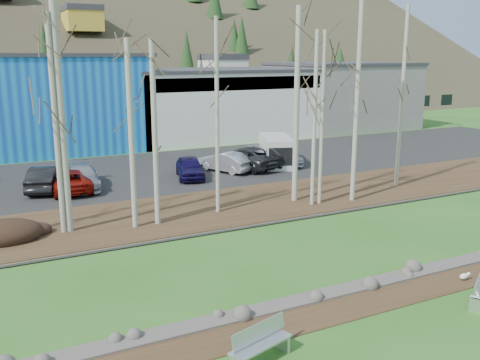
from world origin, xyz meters
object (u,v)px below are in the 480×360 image
car_3 (82,177)px  car_5 (225,162)px  car_7 (264,157)px  van_white (277,151)px  car_1 (45,178)px  car_4 (190,167)px  car_2 (70,180)px  car_8 (286,155)px  seagull (464,276)px  car_6 (247,157)px  bench_intact (260,343)px

car_3 → car_5: car_3 is taller
car_3 → car_7: bearing=10.3°
car_5 → van_white: 4.40m
car_1 → car_4: bearing=-167.0°
car_2 → car_8: (16.06, 1.29, -0.02)m
car_2 → car_5: car_5 is taller
car_2 → van_white: bearing=-174.1°
seagull → car_1: bearing=144.4°
van_white → car_6: bearing=-162.3°
car_4 → car_8: 8.36m
car_6 → car_7: car_6 is taller
car_4 → seagull: bearing=-65.9°
car_1 → car_2: 1.54m
car_1 → car_8: car_1 is taller
car_6 → car_1: bearing=-13.1°
car_5 → car_6: (1.92, 0.32, 0.09)m
bench_intact → car_7: 25.71m
seagull → car_2: 22.62m
car_2 → car_1: bearing=-32.9°
car_3 → car_8: bearing=9.9°
seagull → car_2: bearing=142.8°
car_4 → car_5: (2.94, 0.77, -0.02)m
car_5 → car_7: 3.51m
car_1 → car_3: bearing=-173.0°
car_6 → van_white: size_ratio=1.07×
car_3 → car_4: 7.00m
car_1 → car_7: car_1 is taller
car_3 → van_white: bearing=8.8°
bench_intact → car_3: car_3 is taller
car_8 → van_white: (-0.95, -0.32, 0.41)m
car_4 → car_2: bearing=-164.1°
car_1 → car_8: bearing=-160.3°
seagull → car_4: size_ratio=0.11×
bench_intact → car_2: car_2 is taller
car_7 → car_8: size_ratio=1.00×
car_1 → van_white: size_ratio=0.87×
car_5 → car_4: bearing=-9.2°
car_3 → car_7: size_ratio=1.10×
car_1 → car_3: size_ratio=0.93×
car_6 → car_7: 1.57m
car_6 → car_7: bearing=171.8°
car_3 → car_5: (9.92, 0.33, -0.02)m
bench_intact → car_3: (-0.64, 21.51, 0.35)m
car_8 → car_4: bearing=-154.9°
car_8 → bench_intact: bearing=-106.7°
car_2 → car_8: bearing=-173.2°
car_2 → car_4: 7.79m
car_4 → bench_intact: bearing=-91.2°
car_5 → car_8: car_5 is taller
car_6 → van_white: van_white is taller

